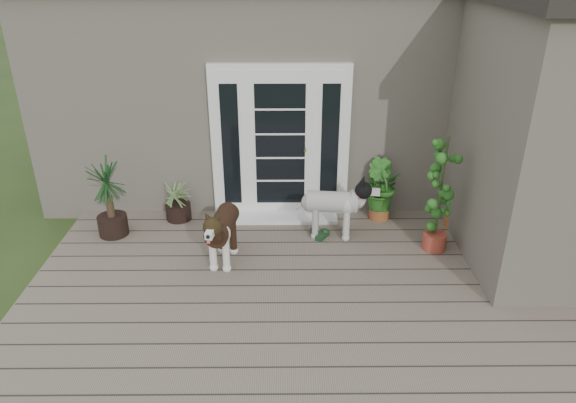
{
  "coord_description": "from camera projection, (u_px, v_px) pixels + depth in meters",
  "views": [
    {
      "loc": [
        -0.15,
        -4.36,
        3.64
      ],
      "look_at": [
        -0.1,
        1.75,
        0.7
      ],
      "focal_mm": 33.21,
      "sensor_mm": 36.0,
      "label": 1
    }
  ],
  "objects": [
    {
      "name": "deck",
      "position": [
        298.0,
        307.0,
        5.84
      ],
      "size": [
        6.2,
        4.6,
        0.12
      ],
      "primitive_type": "cube",
      "color": "#6B5B4C",
      "rests_on": "ground"
    },
    {
      "name": "clog_left",
      "position": [
        316.0,
        233.0,
        7.14
      ],
      "size": [
        0.19,
        0.29,
        0.08
      ],
      "primitive_type": null,
      "rotation": [
        0.0,
        0.0,
        0.26
      ],
      "color": "black",
      "rests_on": "deck"
    },
    {
      "name": "spider_plant",
      "position": [
        177.0,
        199.0,
        7.47
      ],
      "size": [
        0.78,
        0.78,
        0.63
      ],
      "primitive_type": null,
      "rotation": [
        0.0,
        0.0,
        0.44
      ],
      "color": "#8E9E61",
      "rests_on": "deck"
    },
    {
      "name": "door_step",
      "position": [
        281.0,
        217.0,
        7.6
      ],
      "size": [
        1.6,
        0.4,
        0.05
      ],
      "primitive_type": "cube",
      "color": "white",
      "rests_on": "deck"
    },
    {
      "name": "house_wing",
      "position": [
        545.0,
        144.0,
        6.2
      ],
      "size": [
        1.6,
        2.4,
        3.1
      ],
      "primitive_type": "cube",
      "color": "#665E54",
      "rests_on": "ground"
    },
    {
      "name": "herb_c",
      "position": [
        457.0,
        207.0,
        7.27
      ],
      "size": [
        0.47,
        0.47,
        0.6
      ],
      "primitive_type": "imported",
      "rotation": [
        0.0,
        0.0,
        4.46
      ],
      "color": "#215117",
      "rests_on": "deck"
    },
    {
      "name": "yucca",
      "position": [
        109.0,
        198.0,
        6.97
      ],
      "size": [
        0.75,
        0.75,
        1.07
      ],
      "primitive_type": null,
      "rotation": [
        0.0,
        0.0,
        -0.01
      ],
      "color": "black",
      "rests_on": "deck"
    },
    {
      "name": "herb_a",
      "position": [
        378.0,
        198.0,
        7.48
      ],
      "size": [
        0.7,
        0.7,
        0.64
      ],
      "primitive_type": "imported",
      "rotation": [
        0.0,
        0.0,
        0.62
      ],
      "color": "#1E5117",
      "rests_on": "deck"
    },
    {
      "name": "brindle_dog",
      "position": [
        223.0,
        235.0,
        6.42
      ],
      "size": [
        0.5,
        0.94,
        0.75
      ],
      "primitive_type": null,
      "rotation": [
        0.0,
        0.0,
        3.01
      ],
      "color": "#341F13",
      "rests_on": "deck"
    },
    {
      "name": "house_main",
      "position": [
        293.0,
        82.0,
        9.02
      ],
      "size": [
        7.4,
        4.0,
        3.1
      ],
      "primitive_type": "cube",
      "color": "#665E54",
      "rests_on": "ground"
    },
    {
      "name": "door_unit",
      "position": [
        280.0,
        142.0,
        7.33
      ],
      "size": [
        1.9,
        0.14,
        2.15
      ],
      "primitive_type": "cube",
      "color": "white",
      "rests_on": "deck"
    },
    {
      "name": "herb_b",
      "position": [
        380.0,
        197.0,
        7.47
      ],
      "size": [
        0.62,
        0.62,
        0.66
      ],
      "primitive_type": "imported",
      "rotation": [
        0.0,
        0.0,
        2.48
      ],
      "color": "#1E5719",
      "rests_on": "deck"
    },
    {
      "name": "sapling",
      "position": [
        441.0,
        193.0,
        6.51
      ],
      "size": [
        0.55,
        0.55,
        1.57
      ],
      "primitive_type": null,
      "rotation": [
        0.0,
        0.0,
        -0.21
      ],
      "color": "#265618",
      "rests_on": "deck"
    },
    {
      "name": "white_dog",
      "position": [
        332.0,
        211.0,
        6.99
      ],
      "size": [
        0.93,
        0.48,
        0.74
      ],
      "primitive_type": null,
      "rotation": [
        0.0,
        0.0,
        -1.68
      ],
      "color": "silver",
      "rests_on": "deck"
    },
    {
      "name": "clog_right",
      "position": [
        322.0,
        235.0,
        7.09
      ],
      "size": [
        0.25,
        0.3,
        0.08
      ],
      "primitive_type": null,
      "rotation": [
        0.0,
        0.0,
        -0.54
      ],
      "color": "#17391C",
      "rests_on": "deck"
    }
  ]
}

